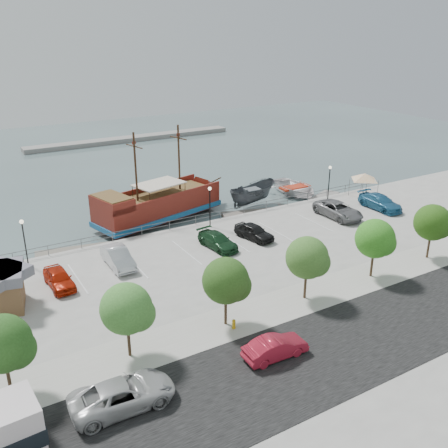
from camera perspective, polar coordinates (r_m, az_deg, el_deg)
ground at (r=46.96m, az=2.30°, el=-3.95°), size 160.00×160.00×0.00m
land_slab at (r=33.78m, az=22.89°, el=-16.31°), size 100.00×58.00×1.20m
street at (r=35.87m, az=16.64°, el=-11.81°), size 100.00×8.00×0.04m
sidewalk at (r=39.44m, az=10.31°, el=-7.93°), size 100.00×4.00×0.05m
seawall_railing at (r=52.53m, az=-2.29°, el=0.71°), size 50.00×0.06×1.00m
far_shore at (r=98.38m, az=-10.46°, el=9.58°), size 40.00×3.00×0.80m
pirate_ship at (r=56.59m, az=-6.51°, el=2.43°), size 17.41×8.59×10.78m
patrol_boat at (r=60.10m, az=3.26°, el=3.21°), size 7.21×3.71×2.66m
speedboat at (r=64.93m, az=8.09°, el=3.92°), size 5.52×7.65×1.57m
dock_west at (r=49.88m, az=-16.83°, el=-3.08°), size 7.18×3.26×0.40m
dock_mid at (r=57.57m, az=3.27°, el=1.18°), size 7.27×3.86×0.40m
dock_east at (r=63.60m, az=11.01°, el=2.81°), size 7.20×4.62×0.40m
canopy_tent at (r=62.70m, az=15.82°, el=5.59°), size 4.42×4.42×3.26m
street_van at (r=28.89m, az=-11.49°, el=-18.53°), size 5.81×2.82×1.59m
street_sedan at (r=32.03m, az=5.89°, el=-13.86°), size 4.26×1.60×1.39m
fire_hydrant at (r=34.62m, az=1.13°, el=-11.33°), size 0.26×0.26×0.75m
lamp_post_left at (r=45.29m, az=-21.93°, el=-1.13°), size 0.36×0.36×4.28m
lamp_post_mid at (r=50.64m, az=-1.63°, el=2.81°), size 0.36×0.36×4.28m
lamp_post_right at (r=59.70m, az=11.96°, el=5.27°), size 0.36×0.36×4.28m
tree_a at (r=29.97m, az=-23.70°, el=-12.54°), size 3.30×3.20×5.00m
tree_b at (r=31.10m, az=-10.80°, el=-9.62°), size 3.30×3.20×5.00m
tree_c at (r=33.67m, az=0.47°, el=-6.63°), size 3.30×3.20×5.00m
tree_d at (r=37.39m, az=9.71°, el=-3.95°), size 3.30×3.20×5.00m
tree_e at (r=41.96m, az=17.07°, el=-1.72°), size 3.30×3.20×5.00m
tree_f at (r=47.13m, az=22.89°, el=0.06°), size 3.30×3.20×5.00m
parked_car_a at (r=41.71m, az=-18.34°, el=-5.92°), size 1.93×4.40×1.47m
parked_car_b at (r=43.86m, az=-12.04°, el=-3.75°), size 1.74×4.94×1.62m
parked_car_d at (r=46.45m, az=-0.73°, el=-1.93°), size 2.46×4.95×1.38m
parked_car_e at (r=48.45m, az=3.46°, el=-0.88°), size 2.61×4.64×1.49m
parked_car_g at (r=55.29m, az=12.91°, el=1.58°), size 2.76×5.96×1.66m
parked_car_h at (r=59.13m, az=17.41°, el=2.40°), size 2.34×5.59×1.61m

